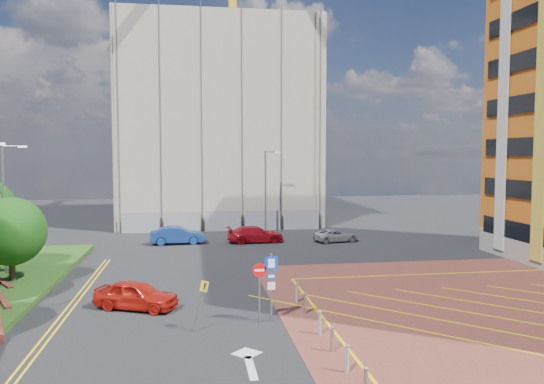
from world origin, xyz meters
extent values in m
plane|color=black|center=(0.00, 0.00, 0.00)|extent=(140.00, 140.00, 0.00)
cube|color=maroon|center=(-12.80, 6.00, 0.20)|extent=(2.29, 4.27, 0.40)
cube|color=maroon|center=(-14.20, 10.00, 0.20)|extent=(2.69, 4.06, 0.40)
cylinder|color=#3D2B1C|center=(-13.50, 10.00, 1.20)|extent=(0.36, 0.36, 1.80)
sphere|color=#11380C|center=(-13.50, 10.00, 3.20)|extent=(4.00, 4.00, 4.00)
cylinder|color=#9EA0A8|center=(-14.50, 12.00, 4.30)|extent=(0.16, 0.16, 8.00)
cylinder|color=#9EA0A8|center=(-13.90, 12.00, 8.18)|extent=(1.20, 0.10, 0.10)
cube|color=silver|center=(-13.30, 12.00, 8.15)|extent=(0.50, 0.15, 0.12)
cylinder|color=#9EA0A8|center=(4.00, 28.00, 4.00)|extent=(0.16, 0.16, 8.00)
cylinder|color=#9EA0A8|center=(4.60, 28.00, 7.88)|extent=(1.20, 0.10, 0.10)
cube|color=silver|center=(5.20, 28.00, 7.85)|extent=(0.50, 0.15, 0.12)
cylinder|color=#9EA0A8|center=(0.50, 1.00, 1.60)|extent=(0.10, 0.10, 3.20)
cube|color=#0A35B5|center=(0.50, 0.97, 2.75)|extent=(0.60, 0.04, 0.60)
cube|color=white|center=(0.50, 0.94, 2.75)|extent=(0.30, 0.02, 0.42)
cube|color=#0A35B5|center=(0.50, 0.97, 2.15)|extent=(0.40, 0.04, 0.25)
cube|color=white|center=(0.50, 0.94, 2.15)|extent=(0.28, 0.02, 0.14)
cube|color=white|center=(0.50, 0.97, 1.70)|extent=(0.35, 0.04, 0.35)
cylinder|color=#9EA0A8|center=(-0.05, 1.00, 1.35)|extent=(0.08, 0.08, 2.70)
cylinder|color=red|center=(-0.05, 0.97, 2.45)|extent=(0.64, 0.04, 0.64)
cube|color=white|center=(-0.05, 0.94, 2.45)|extent=(0.44, 0.02, 0.10)
cylinder|color=#9EA0A8|center=(-2.78, 0.21, 1.10)|extent=(0.72, 0.08, 2.13)
cube|color=yellow|center=(-2.56, 0.18, 2.00)|extent=(0.43, 0.43, 0.56)
cylinder|color=black|center=(2.30, -5.00, 0.47)|extent=(0.14, 0.14, 0.90)
cylinder|color=#9EA0A8|center=(2.30, -3.00, 0.47)|extent=(0.14, 0.14, 0.90)
cylinder|color=black|center=(2.30, -1.00, 0.47)|extent=(0.14, 0.14, 0.90)
cylinder|color=#9EA0A8|center=(2.30, 2.00, 0.47)|extent=(0.14, 0.14, 0.90)
cylinder|color=black|center=(2.30, 4.00, 0.47)|extent=(0.14, 0.14, 0.90)
cube|color=#A49B86|center=(0.00, 40.00, 11.00)|extent=(21.20, 19.20, 22.00)
cube|color=gold|center=(2.00, 42.00, 17.00)|extent=(0.90, 0.90, 34.00)
cube|color=gray|center=(1.00, 30.00, 1.00)|extent=(21.60, 0.06, 2.00)
imported|color=red|center=(-5.83, 4.07, 0.71)|extent=(4.51, 3.20, 1.43)
imported|color=navy|center=(-4.29, 23.00, 0.76)|extent=(4.67, 1.83, 1.51)
imported|color=maroon|center=(2.38, 22.83, 0.71)|extent=(5.03, 2.32, 1.42)
imported|color=#AEAEB5|center=(9.43, 22.12, 0.55)|extent=(4.27, 2.61, 1.11)
camera|label=1|loc=(-3.05, -22.54, 7.74)|focal=35.00mm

